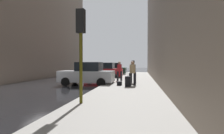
{
  "coord_description": "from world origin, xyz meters",
  "views": [
    {
      "loc": [
        6.76,
        -11.67,
        1.68
      ],
      "look_at": [
        3.94,
        5.61,
        1.34
      ],
      "focal_mm": 28.0,
      "sensor_mm": 36.0,
      "label": 1
    }
  ],
  "objects_px": {
    "parked_red_hatchback": "(104,71)",
    "traffic_light": "(81,35)",
    "parked_dark_green_sedan": "(112,69)",
    "fire_hydrant": "(112,78)",
    "pedestrian_with_fedora": "(133,70)",
    "duffel_bag": "(119,83)",
    "rolling_suitcase": "(128,81)",
    "pedestrian_in_tan_coat": "(132,72)",
    "parked_silver_sedan": "(87,74)",
    "pedestrian_in_red_jacket": "(119,70)"
  },
  "relations": [
    {
      "from": "pedestrian_with_fedora",
      "to": "duffel_bag",
      "type": "xyz_separation_m",
      "value": [
        -0.87,
        -1.88,
        -0.85
      ]
    },
    {
      "from": "fire_hydrant",
      "to": "rolling_suitcase",
      "type": "bearing_deg",
      "value": -61.28
    },
    {
      "from": "traffic_light",
      "to": "parked_red_hatchback",
      "type": "bearing_deg",
      "value": 98.04
    },
    {
      "from": "traffic_light",
      "to": "pedestrian_in_red_jacket",
      "type": "bearing_deg",
      "value": 87.43
    },
    {
      "from": "rolling_suitcase",
      "to": "duffel_bag",
      "type": "xyz_separation_m",
      "value": [
        -0.63,
        0.54,
        -0.2
      ]
    },
    {
      "from": "fire_hydrant",
      "to": "rolling_suitcase",
      "type": "distance_m",
      "value": 3.08
    },
    {
      "from": "traffic_light",
      "to": "rolling_suitcase",
      "type": "bearing_deg",
      "value": 74.71
    },
    {
      "from": "parked_dark_green_sedan",
      "to": "parked_red_hatchback",
      "type": "bearing_deg",
      "value": -90.0
    },
    {
      "from": "parked_dark_green_sedan",
      "to": "rolling_suitcase",
      "type": "height_order",
      "value": "parked_dark_green_sedan"
    },
    {
      "from": "pedestrian_in_red_jacket",
      "to": "duffel_bag",
      "type": "relative_size",
      "value": 3.89
    },
    {
      "from": "fire_hydrant",
      "to": "pedestrian_in_red_jacket",
      "type": "height_order",
      "value": "pedestrian_in_red_jacket"
    },
    {
      "from": "traffic_light",
      "to": "pedestrian_with_fedora",
      "type": "relative_size",
      "value": 2.03
    },
    {
      "from": "parked_silver_sedan",
      "to": "duffel_bag",
      "type": "height_order",
      "value": "parked_silver_sedan"
    },
    {
      "from": "parked_red_hatchback",
      "to": "traffic_light",
      "type": "distance_m",
      "value": 13.39
    },
    {
      "from": "rolling_suitcase",
      "to": "parked_silver_sedan",
      "type": "bearing_deg",
      "value": 154.87
    },
    {
      "from": "fire_hydrant",
      "to": "duffel_bag",
      "type": "bearing_deg",
      "value": -68.48
    },
    {
      "from": "fire_hydrant",
      "to": "traffic_light",
      "type": "distance_m",
      "value": 8.25
    },
    {
      "from": "parked_dark_green_sedan",
      "to": "fire_hydrant",
      "type": "bearing_deg",
      "value": -80.6
    },
    {
      "from": "parked_dark_green_sedan",
      "to": "traffic_light",
      "type": "distance_m",
      "value": 19.02
    },
    {
      "from": "parked_silver_sedan",
      "to": "pedestrian_in_red_jacket",
      "type": "distance_m",
      "value": 3.24
    },
    {
      "from": "traffic_light",
      "to": "pedestrian_in_tan_coat",
      "type": "relative_size",
      "value": 2.11
    },
    {
      "from": "traffic_light",
      "to": "pedestrian_with_fedora",
      "type": "height_order",
      "value": "traffic_light"
    },
    {
      "from": "pedestrian_in_tan_coat",
      "to": "parked_red_hatchback",
      "type": "bearing_deg",
      "value": 116.54
    },
    {
      "from": "pedestrian_in_tan_coat",
      "to": "pedestrian_in_red_jacket",
      "type": "height_order",
      "value": "same"
    },
    {
      "from": "pedestrian_with_fedora",
      "to": "rolling_suitcase",
      "type": "height_order",
      "value": "pedestrian_with_fedora"
    },
    {
      "from": "parked_dark_green_sedan",
      "to": "pedestrian_in_red_jacket",
      "type": "bearing_deg",
      "value": -76.95
    },
    {
      "from": "parked_silver_sedan",
      "to": "parked_dark_green_sedan",
      "type": "distance_m",
      "value": 12.06
    },
    {
      "from": "parked_red_hatchback",
      "to": "parked_dark_green_sedan",
      "type": "xyz_separation_m",
      "value": [
        0.0,
        5.71,
        0.0
      ]
    },
    {
      "from": "pedestrian_in_red_jacket",
      "to": "rolling_suitcase",
      "type": "xyz_separation_m",
      "value": [
        1.02,
        -3.84,
        -0.61
      ]
    },
    {
      "from": "pedestrian_with_fedora",
      "to": "duffel_bag",
      "type": "height_order",
      "value": "pedestrian_with_fedora"
    },
    {
      "from": "parked_dark_green_sedan",
      "to": "pedestrian_with_fedora",
      "type": "xyz_separation_m",
      "value": [
        3.53,
        -11.18,
        0.29
      ]
    },
    {
      "from": "parked_silver_sedan",
      "to": "parked_red_hatchback",
      "type": "distance_m",
      "value": 6.34
    },
    {
      "from": "duffel_bag",
      "to": "pedestrian_in_red_jacket",
      "type": "bearing_deg",
      "value": 96.83
    },
    {
      "from": "rolling_suitcase",
      "to": "fire_hydrant",
      "type": "bearing_deg",
      "value": 118.72
    },
    {
      "from": "parked_red_hatchback",
      "to": "rolling_suitcase",
      "type": "height_order",
      "value": "parked_red_hatchback"
    },
    {
      "from": "fire_hydrant",
      "to": "traffic_light",
      "type": "bearing_deg",
      "value": -89.64
    },
    {
      "from": "parked_red_hatchback",
      "to": "pedestrian_with_fedora",
      "type": "bearing_deg",
      "value": -57.14
    },
    {
      "from": "duffel_bag",
      "to": "parked_red_hatchback",
      "type": "bearing_deg",
      "value": 109.89
    },
    {
      "from": "fire_hydrant",
      "to": "pedestrian_in_red_jacket",
      "type": "distance_m",
      "value": 1.37
    },
    {
      "from": "pedestrian_in_tan_coat",
      "to": "parked_dark_green_sedan",
      "type": "bearing_deg",
      "value": 105.49
    },
    {
      "from": "pedestrian_in_red_jacket",
      "to": "parked_silver_sedan",
      "type": "bearing_deg",
      "value": -134.49
    },
    {
      "from": "pedestrian_in_tan_coat",
      "to": "parked_silver_sedan",
      "type": "bearing_deg",
      "value": 167.68
    },
    {
      "from": "pedestrian_in_red_jacket",
      "to": "pedestrian_with_fedora",
      "type": "height_order",
      "value": "pedestrian_with_fedora"
    },
    {
      "from": "parked_silver_sedan",
      "to": "pedestrian_in_tan_coat",
      "type": "xyz_separation_m",
      "value": [
        3.56,
        -0.78,
        0.26
      ]
    },
    {
      "from": "parked_silver_sedan",
      "to": "pedestrian_with_fedora",
      "type": "relative_size",
      "value": 2.37
    },
    {
      "from": "parked_red_hatchback",
      "to": "rolling_suitcase",
      "type": "distance_m",
      "value": 8.55
    },
    {
      "from": "parked_red_hatchback",
      "to": "pedestrian_in_tan_coat",
      "type": "height_order",
      "value": "pedestrian_in_tan_coat"
    },
    {
      "from": "pedestrian_in_red_jacket",
      "to": "pedestrian_with_fedora",
      "type": "bearing_deg",
      "value": -48.23
    },
    {
      "from": "parked_dark_green_sedan",
      "to": "pedestrian_in_tan_coat",
      "type": "distance_m",
      "value": 13.32
    },
    {
      "from": "pedestrian_in_red_jacket",
      "to": "pedestrian_in_tan_coat",
      "type": "bearing_deg",
      "value": -67.17
    }
  ]
}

